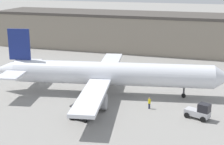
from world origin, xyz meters
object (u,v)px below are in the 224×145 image
Objects in this scene: ground_crew_worker at (149,103)px; airplane at (106,74)px; baggage_tug at (199,112)px; belt_loader_truck at (83,113)px.

airplane is at bearing 32.01° from ground_crew_worker.
airplane reaches higher than ground_crew_worker.
airplane is 16.67m from baggage_tug.
airplane is 10.79× the size of baggage_tug.
ground_crew_worker is at bearing 46.84° from belt_loader_truck.
ground_crew_worker is 0.48× the size of baggage_tug.
airplane is 22.49× the size of ground_crew_worker.
airplane is at bearing 97.56° from belt_loader_truck.
airplane is 11.07m from belt_loader_truck.
belt_loader_truck is (-8.01, -6.61, -0.03)m from ground_crew_worker.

